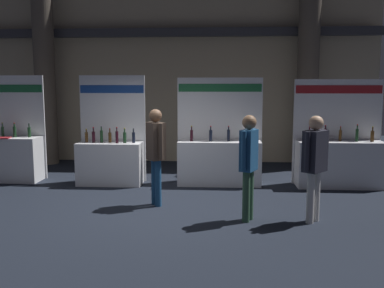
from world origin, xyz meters
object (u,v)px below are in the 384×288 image
exhibitor_booth_3 (339,159)px  visitor_0 (315,158)px  visitor_3 (156,148)px  visitor_4 (249,159)px  exhibitor_booth_1 (111,158)px  exhibitor_booth_0 (10,154)px  exhibitor_booth_2 (219,158)px

exhibitor_booth_3 → visitor_0: 2.86m
visitor_0 → visitor_3: visitor_3 is taller
visitor_0 → visitor_4: size_ratio=1.00×
exhibitor_booth_1 → visitor_0: exhibitor_booth_1 is taller
exhibitor_booth_1 → exhibitor_booth_0: bearing=175.7°
exhibitor_booth_2 → exhibitor_booth_1: bearing=-177.0°
visitor_0 → exhibitor_booth_3: bearing=18.4°
exhibitor_booth_2 → visitor_3: size_ratio=1.34×
exhibitor_booth_1 → exhibitor_booth_3: (5.13, 0.06, 0.01)m
exhibitor_booth_0 → exhibitor_booth_3: exhibitor_booth_0 is taller
exhibitor_booth_0 → visitor_4: (5.41, -2.71, 0.41)m
visitor_3 → exhibitor_booth_0: bearing=28.0°
exhibitor_booth_2 → visitor_0: (1.55, -2.66, 0.46)m
exhibitor_booth_3 → visitor_4: exhibitor_booth_3 is taller
exhibitor_booth_1 → exhibitor_booth_3: bearing=0.7°
visitor_4 → exhibitor_booth_1: bearing=-105.0°
exhibitor_booth_1 → exhibitor_booth_2: 2.48m
exhibitor_booth_1 → exhibitor_booth_3: exhibitor_booth_1 is taller
exhibitor_booth_1 → exhibitor_booth_3: 5.13m
exhibitor_booth_1 → exhibitor_booth_2: (2.48, 0.13, 0.00)m
exhibitor_booth_3 → exhibitor_booth_2: bearing=178.6°
exhibitor_booth_3 → visitor_0: bearing=-113.2°
exhibitor_booth_3 → visitor_0: exhibitor_booth_3 is taller
exhibitor_booth_3 → visitor_4: (-2.18, -2.59, 0.43)m
exhibitor_booth_0 → exhibitor_booth_1: size_ratio=1.00×
exhibitor_booth_0 → visitor_0: bearing=-22.7°
visitor_3 → exhibitor_booth_2: bearing=-67.8°
exhibitor_booth_1 → exhibitor_booth_3: size_ratio=1.04×
exhibitor_booth_3 → visitor_4: 3.41m
exhibitor_booth_2 → visitor_4: 2.73m
visitor_0 → exhibitor_booth_1: bearing=99.5°
exhibitor_booth_3 → visitor_3: size_ratio=1.32×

